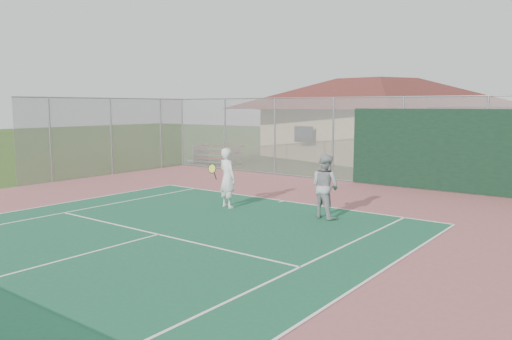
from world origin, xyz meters
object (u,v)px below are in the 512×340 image
(clubhouse, at_px, (376,111))
(player_white_front, at_px, (227,178))
(bleachers, at_px, (216,154))
(player_grey_back, at_px, (325,187))

(clubhouse, distance_m, player_white_front, 16.36)
(bleachers, relative_size, player_white_front, 1.54)
(bleachers, bearing_deg, clubhouse, 39.13)
(clubhouse, relative_size, player_white_front, 8.04)
(player_white_front, bearing_deg, bleachers, -31.80)
(bleachers, xyz_separation_m, player_white_front, (8.41, -8.86, 0.41))
(clubhouse, relative_size, bleachers, 5.22)
(clubhouse, height_order, player_grey_back, clubhouse)
(clubhouse, distance_m, bleachers, 9.74)
(player_white_front, relative_size, player_grey_back, 1.03)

